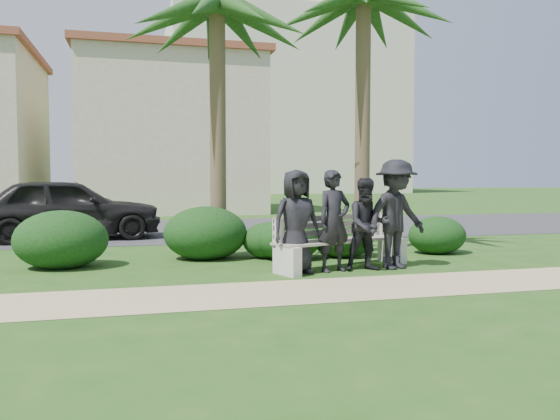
# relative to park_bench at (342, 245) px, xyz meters

# --- Properties ---
(ground) EXTENTS (160.00, 160.00, 0.00)m
(ground) POSITION_rel_park_bench_xyz_m (-0.87, 0.10, -0.40)
(ground) COLOR #204B15
(ground) RESTS_ON ground
(footpath) EXTENTS (30.00, 1.60, 0.01)m
(footpath) POSITION_rel_park_bench_xyz_m (-0.87, -1.70, -0.40)
(footpath) COLOR tan
(footpath) RESTS_ON ground
(asphalt_street) EXTENTS (160.00, 8.00, 0.01)m
(asphalt_street) POSITION_rel_park_bench_xyz_m (-0.87, 8.10, -0.40)
(asphalt_street) COLOR #2D2D30
(asphalt_street) RESTS_ON ground
(stucco_bldg_right) EXTENTS (8.40, 8.40, 7.30)m
(stucco_bldg_right) POSITION_rel_park_bench_xyz_m (-1.87, 18.10, 3.26)
(stucco_bldg_right) COLOR #BBB28C
(stucco_bldg_right) RESTS_ON ground
(hotel_tower) EXTENTS (26.00, 18.00, 37.30)m
(hotel_tower) POSITION_rel_park_bench_xyz_m (13.13, 55.10, 13.00)
(hotel_tower) COLOR beige
(hotel_tower) RESTS_ON ground
(park_bench) EXTENTS (2.73, 1.41, 0.89)m
(park_bench) POSITION_rel_park_bench_xyz_m (0.00, 0.00, 0.00)
(park_bench) COLOR #9D9483
(park_bench) RESTS_ON ground
(man_a) EXTENTS (0.91, 0.68, 1.70)m
(man_a) POSITION_rel_park_bench_xyz_m (-0.92, -0.30, 0.45)
(man_a) COLOR black
(man_a) RESTS_ON ground
(man_b) EXTENTS (0.71, 0.56, 1.70)m
(man_b) POSITION_rel_park_bench_xyz_m (-0.27, -0.30, 0.45)
(man_b) COLOR black
(man_b) RESTS_ON ground
(man_c) EXTENTS (0.79, 0.63, 1.56)m
(man_c) POSITION_rel_park_bench_xyz_m (0.31, -0.37, 0.38)
(man_c) COLOR black
(man_c) RESTS_ON ground
(man_d) EXTENTS (1.37, 1.03, 1.88)m
(man_d) POSITION_rel_park_bench_xyz_m (0.85, -0.31, 0.54)
(man_d) COLOR black
(man_d) RESTS_ON ground
(hedge_a) EXTENTS (1.59, 1.31, 1.04)m
(hedge_a) POSITION_rel_park_bench_xyz_m (-4.72, 1.27, 0.12)
(hedge_a) COLOR black
(hedge_a) RESTS_ON ground
(hedge_b) EXTENTS (1.61, 1.33, 1.05)m
(hedge_b) POSITION_rel_park_bench_xyz_m (-2.16, 1.72, 0.12)
(hedge_b) COLOR black
(hedge_b) RESTS_ON ground
(hedge_c) EXTENTS (1.12, 0.92, 0.73)m
(hedge_c) POSITION_rel_park_bench_xyz_m (-0.91, 1.53, -0.04)
(hedge_c) COLOR black
(hedge_c) RESTS_ON ground
(hedge_d) EXTENTS (1.26, 1.04, 0.82)m
(hedge_d) POSITION_rel_park_bench_xyz_m (-0.62, 1.22, 0.01)
(hedge_d) COLOR black
(hedge_d) RESTS_ON ground
(hedge_e) EXTENTS (1.27, 1.05, 0.83)m
(hedge_e) POSITION_rel_park_bench_xyz_m (0.51, 1.29, 0.01)
(hedge_e) COLOR black
(hedge_e) RESTS_ON ground
(hedge_f) EXTENTS (1.22, 1.01, 0.80)m
(hedge_f) POSITION_rel_park_bench_xyz_m (2.59, 1.28, -0.00)
(hedge_f) COLOR black
(hedge_f) RESTS_ON ground
(palm_left) EXTENTS (3.00, 3.00, 5.90)m
(palm_left) POSITION_rel_park_bench_xyz_m (-1.86, 2.07, 4.52)
(palm_left) COLOR brown
(palm_left) RESTS_ON ground
(car_a) EXTENTS (4.86, 2.46, 1.59)m
(car_a) POSITION_rel_park_bench_xyz_m (-5.17, 5.96, 0.39)
(car_a) COLOR black
(car_a) RESTS_ON ground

